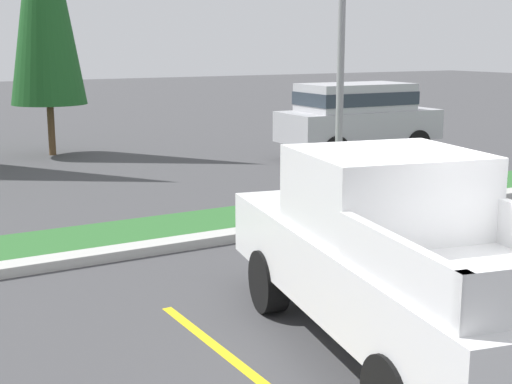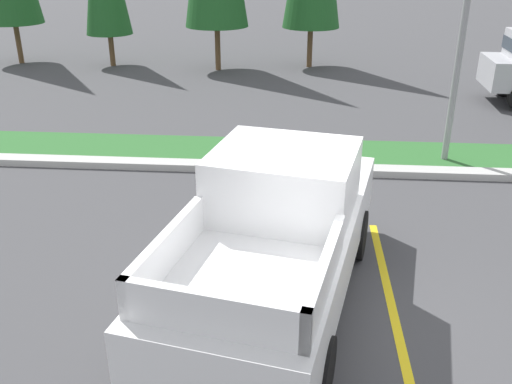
# 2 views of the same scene
# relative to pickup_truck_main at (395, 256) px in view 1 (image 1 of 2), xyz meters

# --- Properties ---
(ground_plane) EXTENTS (120.00, 120.00, 0.00)m
(ground_plane) POSITION_rel_pickup_truck_main_xyz_m (0.85, -0.31, -1.04)
(ground_plane) COLOR #424244
(parking_line_far) EXTENTS (0.12, 4.80, 0.01)m
(parking_line_far) POSITION_rel_pickup_truck_main_xyz_m (1.54, -0.05, -1.04)
(parking_line_far) COLOR yellow
(parking_line_far) RESTS_ON ground
(curb_strip) EXTENTS (56.00, 0.40, 0.15)m
(curb_strip) POSITION_rel_pickup_truck_main_xyz_m (0.85, 4.69, -0.97)
(curb_strip) COLOR #B2B2AD
(curb_strip) RESTS_ON ground
(grass_median) EXTENTS (56.00, 1.80, 0.06)m
(grass_median) POSITION_rel_pickup_truck_main_xyz_m (0.85, 5.79, -1.01)
(grass_median) COLOR #2D662D
(grass_median) RESTS_ON ground
(pickup_truck_main) EXTENTS (2.93, 5.50, 2.10)m
(pickup_truck_main) POSITION_rel_pickup_truck_main_xyz_m (0.00, 0.00, 0.00)
(pickup_truck_main) COLOR black
(pickup_truck_main) RESTS_ON ground
(suv_distant) EXTENTS (4.66, 2.09, 2.10)m
(suv_distant) POSITION_rel_pickup_truck_main_xyz_m (7.87, 10.65, 0.20)
(suv_distant) COLOR black
(suv_distant) RESTS_ON ground
(street_light) EXTENTS (0.24, 1.49, 6.46)m
(street_light) POSITION_rel_pickup_truck_main_xyz_m (3.44, 5.43, 2.73)
(street_light) COLOR gray
(street_light) RESTS_ON ground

